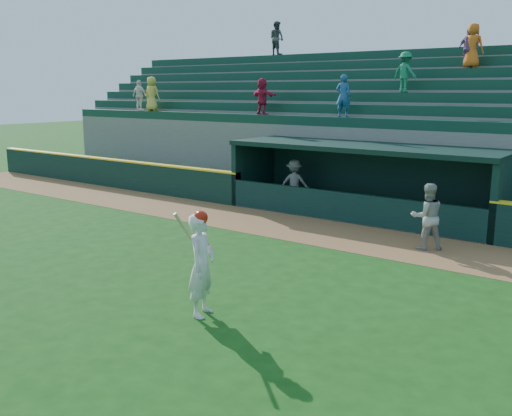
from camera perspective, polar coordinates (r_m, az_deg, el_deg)
The scene contains 9 objects.
ground at distance 13.73m, azimuth -4.01°, elevation -6.41°, with size 120.00×120.00×0.00m, color #144310.
warning_track at distance 17.59m, azimuth 6.42°, elevation -2.37°, with size 40.00×3.00×0.01m, color brown.
field_wall_left at distance 26.74m, azimuth -14.96°, elevation 3.45°, with size 15.50×0.30×1.20m, color black.
wall_stripe_left at distance 26.66m, azimuth -15.03°, elevation 4.79°, with size 15.50×0.32×0.06m, color yellow.
dugout_player_front at distance 16.08m, azimuth 16.73°, elevation -0.83°, with size 0.89×0.69×1.82m, color #9D9D98.
dugout_player_inside at distance 21.39m, azimuth 3.87°, elevation 2.54°, with size 1.11×0.64×1.72m, color #A9A9A3.
dugout at distance 20.03m, azimuth 11.00°, elevation 3.16°, with size 9.40×2.80×2.46m.
stands at distance 24.10m, azimuth 15.80°, elevation 6.82°, with size 34.50×6.30×7.61m.
batter_at_plate at distance 10.95m, azimuth -5.47°, elevation -5.56°, with size 0.68×0.90×2.08m.
Camera 1 is at (8.52, -9.89, 4.27)m, focal length 40.00 mm.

